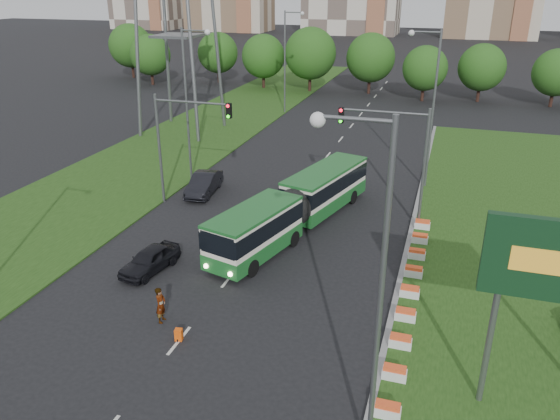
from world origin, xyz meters
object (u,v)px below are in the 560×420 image
(car_left_far, at_px, (204,184))
(articulated_bus, at_px, (293,206))
(traffic_mast_median, at_px, (400,148))
(traffic_mast_left, at_px, (179,133))
(shopping_trolley, at_px, (179,335))
(car_left_near, at_px, (150,260))
(pedestrian, at_px, (161,305))

(car_left_far, bearing_deg, articulated_bus, -32.97)
(traffic_mast_median, relative_size, car_left_far, 1.66)
(traffic_mast_left, xyz_separation_m, shopping_trolley, (7.36, -14.96, -5.06))
(traffic_mast_left, bearing_deg, car_left_far, 77.91)
(traffic_mast_median, bearing_deg, articulated_bus, -156.62)
(articulated_bus, bearing_deg, traffic_mast_median, 38.41)
(car_left_near, relative_size, shopping_trolley, 6.97)
(traffic_mast_median, relative_size, car_left_near, 1.98)
(traffic_mast_left, bearing_deg, car_left_near, -73.74)
(car_left_near, bearing_deg, shopping_trolley, -39.13)
(traffic_mast_left, height_order, shopping_trolley, traffic_mast_left)
(car_left_near, height_order, pedestrian, pedestrian)
(car_left_far, bearing_deg, traffic_mast_left, -108.71)
(car_left_near, distance_m, pedestrian, 5.26)
(shopping_trolley, bearing_deg, traffic_mast_left, 104.15)
(traffic_mast_left, height_order, car_left_far, traffic_mast_left)
(car_left_near, distance_m, car_left_far, 12.26)
(car_left_far, distance_m, pedestrian, 17.16)
(traffic_mast_median, height_order, car_left_far, traffic_mast_median)
(car_left_near, distance_m, shopping_trolley, 7.05)
(shopping_trolley, bearing_deg, car_left_near, 118.33)
(traffic_mast_left, bearing_deg, shopping_trolley, -63.81)
(traffic_mast_left, height_order, pedestrian, traffic_mast_left)
(traffic_mast_left, xyz_separation_m, car_left_near, (2.80, -9.59, -4.66))
(traffic_mast_median, relative_size, traffic_mast_left, 1.00)
(traffic_mast_median, height_order, car_left_near, traffic_mast_median)
(shopping_trolley, bearing_deg, pedestrian, 131.10)
(traffic_mast_left, relative_size, pedestrian, 4.36)
(traffic_mast_median, xyz_separation_m, car_left_near, (-12.36, -10.59, -4.66))
(car_left_near, xyz_separation_m, pedestrian, (3.08, -4.26, 0.23))
(traffic_mast_median, bearing_deg, shopping_trolley, -116.04)
(car_left_far, bearing_deg, pedestrian, -78.44)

